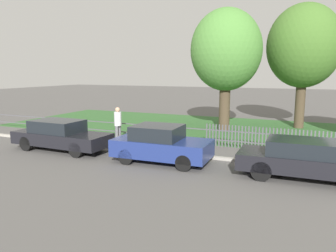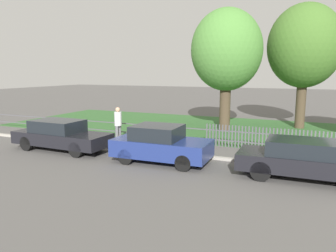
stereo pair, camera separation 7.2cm
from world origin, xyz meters
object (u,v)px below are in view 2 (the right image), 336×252
pedestrian_near_fence (118,123)px  covered_motorcycle (159,132)px  parked_car_silver_hatchback (61,135)px  tree_behind_motorcycle (305,47)px  parked_car_black_saloon (161,144)px  tree_nearest_kerb (227,51)px  parked_car_navy_estate (306,159)px

pedestrian_near_fence → covered_motorcycle: bearing=-86.2°
parked_car_silver_hatchback → tree_behind_motorcycle: size_ratio=0.61×
parked_car_black_saloon → tree_nearest_kerb: tree_nearest_kerb is taller
parked_car_black_saloon → tree_behind_motorcycle: 12.49m
parked_car_black_saloon → covered_motorcycle: 2.93m
parked_car_black_saloon → parked_car_silver_hatchback: bearing=178.2°
parked_car_black_saloon → tree_behind_motorcycle: tree_behind_motorcycle is taller
tree_nearest_kerb → pedestrian_near_fence: tree_nearest_kerb is taller
tree_nearest_kerb → parked_car_silver_hatchback: bearing=-125.6°
covered_motorcycle → tree_nearest_kerb: 6.90m
parked_car_navy_estate → tree_nearest_kerb: 9.95m
covered_motorcycle → tree_nearest_kerb: size_ratio=0.26×
parked_car_black_saloon → tree_nearest_kerb: bearing=83.9°
parked_car_black_saloon → parked_car_navy_estate: parked_car_black_saloon is taller
parked_car_silver_hatchback → tree_behind_motorcycle: tree_behind_motorcycle is taller
tree_behind_motorcycle → tree_nearest_kerb: bearing=-144.6°
parked_car_navy_estate → covered_motorcycle: bearing=157.5°
parked_car_navy_estate → tree_behind_motorcycle: bearing=91.8°
parked_car_silver_hatchback → parked_car_navy_estate: (10.29, 0.04, -0.01)m
tree_behind_motorcycle → parked_car_navy_estate: bearing=-86.9°
parked_car_navy_estate → covered_motorcycle: (-6.60, 2.57, -0.04)m
parked_car_silver_hatchback → tree_behind_motorcycle: (9.71, 10.75, 4.35)m
parked_car_black_saloon → pedestrian_near_fence: 4.26m
tree_nearest_kerb → parked_car_navy_estate: bearing=-59.0°
parked_car_black_saloon → covered_motorcycle: bearing=115.2°
tree_nearest_kerb → pedestrian_near_fence: 7.73m
parked_car_navy_estate → tree_behind_motorcycle: (-0.57, 10.70, 4.36)m
parked_car_silver_hatchback → pedestrian_near_fence: (1.52, 2.43, 0.31)m
parked_car_navy_estate → covered_motorcycle: 7.08m
tree_nearest_kerb → tree_behind_motorcycle: bearing=35.4°
parked_car_black_saloon → tree_nearest_kerb: 8.81m
tree_behind_motorcycle → pedestrian_near_fence: 12.35m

